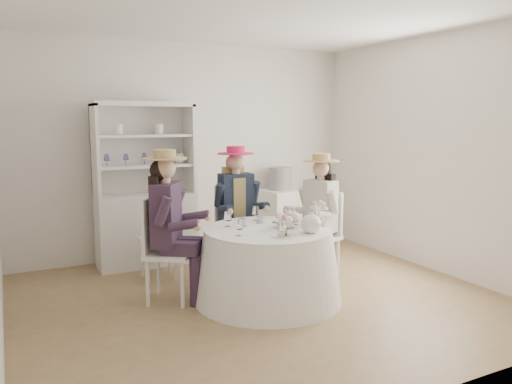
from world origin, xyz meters
name	(u,v)px	position (x,y,z in m)	size (l,w,h in m)	color
ground	(261,299)	(0.00, 0.00, 0.00)	(4.50, 4.50, 0.00)	olive
ceiling	(261,12)	(0.00, 0.00, 2.70)	(4.50, 4.50, 0.00)	white
wall_back	(189,150)	(0.00, 2.00, 1.35)	(4.50, 4.50, 0.00)	silver
wall_front	(418,188)	(0.00, -2.00, 1.35)	(4.50, 4.50, 0.00)	silver
wall_right	(435,154)	(2.25, 0.00, 1.35)	(4.50, 4.50, 0.00)	silver
tea_table	(268,264)	(0.06, -0.03, 0.35)	(1.43, 1.43, 0.71)	white
hutch	(146,208)	(-0.67, 1.70, 0.69)	(1.25, 0.68, 1.95)	silver
side_table	(279,218)	(1.21, 1.75, 0.39)	(0.50, 0.50, 0.78)	silver
hatbox	(280,179)	(1.21, 1.75, 0.94)	(0.31, 0.31, 0.31)	black
guest_left	(169,217)	(-0.80, 0.36, 0.83)	(0.63, 0.59, 1.47)	silver
guest_mid	(237,202)	(0.17, 0.91, 0.82)	(0.52, 0.55, 1.45)	silver
guest_right	(319,208)	(0.92, 0.37, 0.78)	(0.56, 0.52, 1.37)	silver
spare_chair	(160,236)	(-0.71, 1.01, 0.50)	(0.41, 0.41, 0.93)	silver
teacup_a	(242,223)	(-0.13, 0.14, 0.75)	(0.10, 0.10, 0.08)	white
teacup_b	(260,220)	(0.12, 0.23, 0.74)	(0.07, 0.07, 0.06)	white
teacup_c	(285,221)	(0.32, 0.10, 0.74)	(0.08, 0.08, 0.06)	white
flower_bowl	(287,224)	(0.25, -0.07, 0.74)	(0.24, 0.24, 0.06)	white
flower_arrangement	(288,218)	(0.24, -0.11, 0.81)	(0.21, 0.20, 0.08)	pink
table_teapot	(311,224)	(0.33, -0.36, 0.79)	(0.26, 0.19, 0.20)	white
sandwich_plate	(285,235)	(0.04, -0.38, 0.72)	(0.23, 0.23, 0.05)	white
cupcake_stand	(319,216)	(0.60, -0.09, 0.79)	(0.24, 0.24, 0.23)	white
stemware_set	(268,221)	(0.06, -0.03, 0.78)	(0.83, 0.87, 0.15)	white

